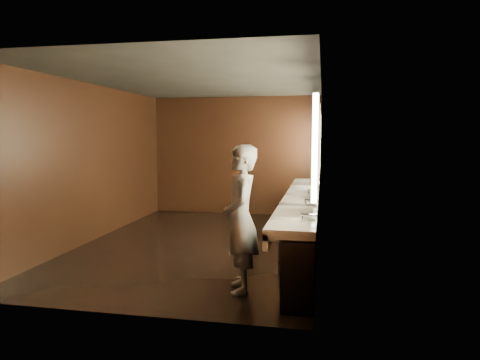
# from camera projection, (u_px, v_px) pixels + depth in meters

# --- Properties ---
(floor) EXTENTS (6.00, 6.00, 0.00)m
(floor) POSITION_uv_depth(u_px,v_px,m) (201.00, 244.00, 7.46)
(floor) COLOR black
(floor) RESTS_ON ground
(ceiling) EXTENTS (4.00, 6.00, 0.02)m
(ceiling) POSITION_uv_depth(u_px,v_px,m) (200.00, 81.00, 7.17)
(ceiling) COLOR #2D2D2B
(ceiling) RESTS_ON wall_back
(wall_back) EXTENTS (4.00, 0.02, 2.80)m
(wall_back) POSITION_uv_depth(u_px,v_px,m) (236.00, 156.00, 10.24)
(wall_back) COLOR black
(wall_back) RESTS_ON floor
(wall_front) EXTENTS (4.00, 0.02, 2.80)m
(wall_front) POSITION_uv_depth(u_px,v_px,m) (119.00, 183.00, 4.39)
(wall_front) COLOR black
(wall_front) RESTS_ON floor
(wall_left) EXTENTS (0.02, 6.00, 2.80)m
(wall_left) POSITION_uv_depth(u_px,v_px,m) (94.00, 163.00, 7.69)
(wall_left) COLOR black
(wall_left) RESTS_ON floor
(wall_right) EXTENTS (0.02, 6.00, 2.80)m
(wall_right) POSITION_uv_depth(u_px,v_px,m) (319.00, 166.00, 6.94)
(wall_right) COLOR black
(wall_right) RESTS_ON floor
(sink_counter) EXTENTS (0.55, 5.40, 1.01)m
(sink_counter) POSITION_uv_depth(u_px,v_px,m) (305.00, 220.00, 7.07)
(sink_counter) COLOR black
(sink_counter) RESTS_ON floor
(mirror_band) EXTENTS (0.06, 5.03, 1.15)m
(mirror_band) POSITION_uv_depth(u_px,v_px,m) (318.00, 144.00, 6.90)
(mirror_band) COLOR #FFF1C0
(mirror_band) RESTS_ON wall_right
(person) EXTENTS (0.57, 0.73, 1.78)m
(person) POSITION_uv_depth(u_px,v_px,m) (241.00, 219.00, 5.14)
(person) COLOR #7C9FB9
(person) RESTS_ON floor
(trash_bin) EXTENTS (0.41, 0.41, 0.51)m
(trash_bin) POSITION_uv_depth(u_px,v_px,m) (289.00, 243.00, 6.49)
(trash_bin) COLOR black
(trash_bin) RESTS_ON floor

